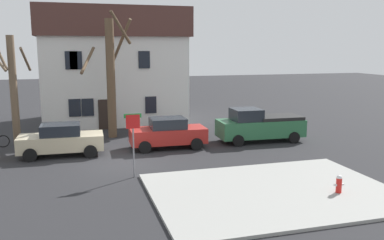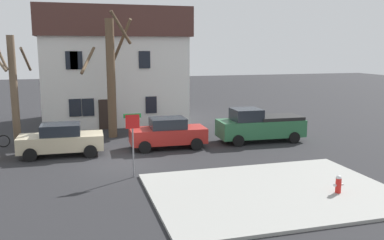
# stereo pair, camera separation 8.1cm
# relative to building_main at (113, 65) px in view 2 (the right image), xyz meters

# --- Properties ---
(ground_plane) EXTENTS (120.00, 120.00, 0.00)m
(ground_plane) POSITION_rel_building_main_xyz_m (-0.84, -12.47, -4.34)
(ground_plane) COLOR #262628
(sidewalk_slab) EXTENTS (9.48, 6.92, 0.12)m
(sidewalk_slab) POSITION_rel_building_main_xyz_m (4.35, -18.48, -4.28)
(sidewalk_slab) COLOR #999993
(sidewalk_slab) RESTS_ON ground_plane
(building_main) EXTENTS (10.78, 7.62, 8.50)m
(building_main) POSITION_rel_building_main_xyz_m (0.00, 0.00, 0.00)
(building_main) COLOR white
(building_main) RESTS_ON ground_plane
(tree_bare_near) EXTENTS (2.60, 2.44, 7.08)m
(tree_bare_near) POSITION_rel_building_main_xyz_m (-6.39, -6.91, -0.74)
(tree_bare_near) COLOR brown
(tree_bare_near) RESTS_ON ground_plane
(tree_bare_mid) EXTENTS (3.27, 3.22, 7.80)m
(tree_bare_mid) POSITION_rel_building_main_xyz_m (-0.72, -6.25, -0.37)
(tree_bare_mid) COLOR brown
(tree_bare_mid) RESTS_ON ground_plane
(car_beige_sedan) EXTENTS (4.38, 2.11, 1.70)m
(car_beige_sedan) POSITION_rel_building_main_xyz_m (-3.74, -10.20, -3.49)
(car_beige_sedan) COLOR #C6B793
(car_beige_sedan) RESTS_ON ground_plane
(car_red_sedan) EXTENTS (4.30, 2.11, 1.74)m
(car_red_sedan) POSITION_rel_building_main_xyz_m (2.03, -10.13, -3.47)
(car_red_sedan) COLOR #AD231E
(car_red_sedan) RESTS_ON ground_plane
(pickup_truck_green) EXTENTS (5.26, 2.28, 2.04)m
(pickup_truck_green) POSITION_rel_building_main_xyz_m (7.75, -10.02, -3.36)
(pickup_truck_green) COLOR #2D6B42
(pickup_truck_green) RESTS_ON ground_plane
(fire_hydrant) EXTENTS (0.42, 0.22, 0.70)m
(fire_hydrant) POSITION_rel_building_main_xyz_m (6.64, -19.46, -3.86)
(fire_hydrant) COLOR red
(fire_hydrant) RESTS_ON sidewalk_slab
(street_sign_pole) EXTENTS (0.76, 0.07, 2.83)m
(street_sign_pole) POSITION_rel_building_main_xyz_m (-0.60, -14.98, -2.36)
(street_sign_pole) COLOR slate
(street_sign_pole) RESTS_ON ground_plane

